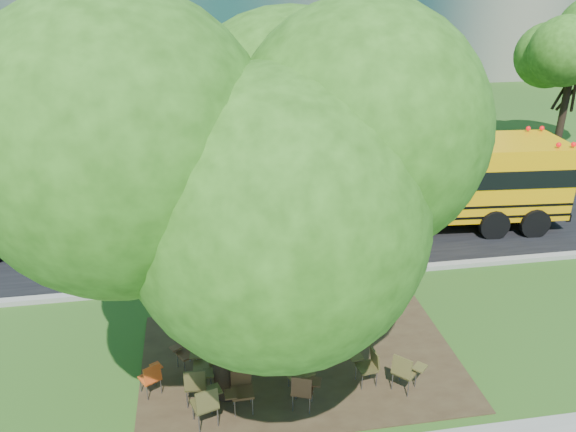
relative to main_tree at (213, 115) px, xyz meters
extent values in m
plane|color=#284F18|center=(0.67, 1.31, -5.85)|extent=(160.00, 160.00, 0.00)
cube|color=#382819|center=(1.67, 0.81, -5.83)|extent=(7.00, 4.50, 0.03)
cube|color=black|center=(0.67, 8.31, -5.83)|extent=(80.00, 8.00, 0.04)
cube|color=gray|center=(0.67, 4.31, -5.78)|extent=(80.00, 0.25, 0.14)
cube|color=gray|center=(0.67, 12.41, -5.78)|extent=(80.00, 0.25, 0.14)
cylinder|color=black|center=(-4.33, 17.31, -4.10)|extent=(0.32, 0.32, 3.50)
sphere|color=#285413|center=(-4.33, 17.31, -1.63)|extent=(4.80, 4.80, 4.80)
cylinder|color=black|center=(8.67, 15.31, -3.75)|extent=(0.38, 0.38, 4.20)
sphere|color=#285413|center=(8.67, 15.31, -0.81)|extent=(5.60, 5.60, 5.60)
cylinder|color=black|center=(16.67, 14.31, -4.05)|extent=(0.34, 0.34, 3.60)
sphere|color=#285413|center=(16.67, 14.31, -1.50)|extent=(5.00, 5.00, 5.00)
cylinder|color=black|center=(0.00, 0.00, -3.46)|extent=(0.56, 0.56, 4.78)
sphere|color=#285413|center=(0.00, 0.00, 0.01)|extent=(7.20, 7.20, 7.20)
cube|color=#EAA207|center=(6.23, 7.31, -4.12)|extent=(10.85, 3.18, 2.38)
cube|color=black|center=(6.52, 7.29, -3.85)|extent=(10.27, 3.17, 0.58)
cube|color=#EAA207|center=(0.27, 7.73, -4.87)|extent=(1.41, 2.22, 0.92)
cube|color=black|center=(6.23, 7.31, -4.73)|extent=(10.87, 3.21, 0.08)
cube|color=black|center=(6.23, 7.31, -5.09)|extent=(10.87, 3.21, 0.08)
cylinder|color=black|center=(0.61, 6.49, -5.36)|extent=(0.99, 0.36, 0.97)
cylinder|color=black|center=(0.78, 8.91, -5.36)|extent=(0.99, 0.36, 0.97)
cylinder|color=black|center=(8.96, 5.90, -5.36)|extent=(0.99, 0.36, 0.97)
cylinder|color=black|center=(9.13, 8.33, -5.36)|extent=(0.99, 0.36, 0.97)
cylinder|color=black|center=(10.31, 5.81, -5.36)|extent=(0.99, 0.36, 0.97)
cylinder|color=black|center=(10.49, 8.23, -5.36)|extent=(0.99, 0.36, 0.97)
cube|color=#D74A16|center=(-1.56, 0.27, -5.44)|extent=(0.51, 0.50, 0.05)
cube|color=#D74A16|center=(-1.48, 0.13, -5.24)|extent=(0.36, 0.25, 0.36)
cube|color=#D74A16|center=(-1.43, 0.48, -5.33)|extent=(0.30, 0.32, 0.03)
cylinder|color=slate|center=(-1.77, 0.33, -5.64)|extent=(0.02, 0.02, 0.41)
cylinder|color=slate|center=(-1.35, 0.21, -5.64)|extent=(0.02, 0.02, 0.41)
cube|color=#413B1C|center=(-0.63, -0.14, -5.38)|extent=(0.46, 0.44, 0.05)
cube|color=#413B1C|center=(-0.64, -0.32, -5.15)|extent=(0.42, 0.12, 0.42)
cube|color=#413B1C|center=(-0.37, -0.01, -5.25)|extent=(0.25, 0.31, 0.03)
cylinder|color=slate|center=(-0.80, 0.05, -5.61)|extent=(0.03, 0.03, 0.47)
cylinder|color=slate|center=(-0.47, -0.32, -5.61)|extent=(0.03, 0.03, 0.47)
cube|color=#443E1D|center=(-0.48, -0.77, -5.36)|extent=(0.57, 0.55, 0.05)
cube|color=#443E1D|center=(-0.42, -0.96, -5.12)|extent=(0.45, 0.23, 0.44)
cube|color=#443E1D|center=(-0.27, -0.55, -5.23)|extent=(0.32, 0.36, 0.03)
cylinder|color=slate|center=(-0.71, -0.65, -5.60)|extent=(0.03, 0.03, 0.49)
cylinder|color=slate|center=(-0.25, -0.89, -5.60)|extent=(0.03, 0.03, 0.49)
cube|color=#482D19|center=(0.26, -0.53, -5.39)|extent=(0.44, 0.42, 0.05)
cube|color=#482D19|center=(0.26, -0.34, -5.17)|extent=(0.41, 0.11, 0.41)
cube|color=#482D19|center=(0.02, -0.68, -5.27)|extent=(0.23, 0.29, 0.03)
cylinder|color=slate|center=(0.44, -0.70, -5.62)|extent=(0.02, 0.02, 0.46)
cylinder|color=slate|center=(0.09, -0.36, -5.62)|extent=(0.02, 0.02, 0.46)
cube|color=#4A2B1A|center=(1.44, -0.63, -5.40)|extent=(0.52, 0.51, 0.05)
cube|color=#4A2B1A|center=(1.38, -0.80, -5.18)|extent=(0.40, 0.22, 0.40)
cube|color=#4A2B1A|center=(1.71, -0.58, -5.28)|extent=(0.30, 0.33, 0.03)
cylinder|color=slate|center=(1.34, -0.42, -5.62)|extent=(0.02, 0.02, 0.44)
cylinder|color=slate|center=(1.54, -0.85, -5.62)|extent=(0.02, 0.02, 0.44)
cube|color=brown|center=(1.50, -0.14, -5.35)|extent=(0.57, 0.55, 0.06)
cube|color=brown|center=(1.44, 0.05, -5.10)|extent=(0.45, 0.22, 0.44)
cube|color=brown|center=(1.28, -0.36, -5.22)|extent=(0.32, 0.37, 0.03)
cylinder|color=slate|center=(1.73, -0.27, -5.60)|extent=(0.03, 0.03, 0.50)
cylinder|color=slate|center=(1.26, -0.01, -5.60)|extent=(0.03, 0.03, 0.50)
cube|color=#433E1D|center=(2.89, -0.17, -5.41)|extent=(0.44, 0.45, 0.05)
cube|color=#433E1D|center=(3.06, -0.15, -5.20)|extent=(0.14, 0.39, 0.39)
cube|color=#433E1D|center=(2.72, 0.04, -5.30)|extent=(0.30, 0.25, 0.03)
cylinder|color=slate|center=(2.75, -0.35, -5.63)|extent=(0.02, 0.02, 0.43)
cylinder|color=slate|center=(3.03, 0.01, -5.63)|extent=(0.02, 0.02, 0.43)
cube|color=brown|center=(3.62, -0.46, -5.37)|extent=(0.61, 0.61, 0.05)
cube|color=brown|center=(3.48, -0.59, -5.14)|extent=(0.36, 0.37, 0.42)
cube|color=brown|center=(3.90, -0.54, -5.25)|extent=(0.37, 0.37, 0.03)
cylinder|color=slate|center=(3.62, -0.21, -5.61)|extent=(0.03, 0.03, 0.47)
cylinder|color=slate|center=(3.61, -0.71, -5.61)|extent=(0.03, 0.03, 0.47)
cube|color=#4F4722|center=(-0.49, 0.44, -5.42)|extent=(0.39, 0.41, 0.05)
cube|color=#4F4722|center=(-0.32, 0.44, -5.21)|extent=(0.10, 0.38, 0.38)
cube|color=#4F4722|center=(-0.62, 0.67, -5.31)|extent=(0.27, 0.22, 0.03)
cylinder|color=slate|center=(-0.66, 0.29, -5.63)|extent=(0.02, 0.02, 0.42)
cylinder|color=slate|center=(-0.33, 0.60, -5.63)|extent=(0.02, 0.02, 0.42)
cube|color=#4F2F1C|center=(-0.82, 0.95, -5.45)|extent=(0.49, 0.50, 0.04)
cube|color=#4F2F1C|center=(-0.68, 1.03, -5.25)|extent=(0.25, 0.35, 0.36)
cube|color=#4F2F1C|center=(-1.04, 1.07, -5.34)|extent=(0.31, 0.29, 0.03)
cylinder|color=slate|center=(-0.88, 0.74, -5.65)|extent=(0.02, 0.02, 0.40)
cylinder|color=slate|center=(-0.77, 1.15, -5.65)|extent=(0.02, 0.02, 0.40)
cube|color=#4B4520|center=(0.64, 1.50, -5.45)|extent=(0.37, 0.39, 0.04)
cube|color=#4B4520|center=(0.49, 1.51, -5.25)|extent=(0.10, 0.36, 0.35)
cube|color=#4B4520|center=(0.76, 1.28, -5.34)|extent=(0.26, 0.20, 0.03)
cylinder|color=slate|center=(0.80, 1.64, -5.65)|extent=(0.02, 0.02, 0.40)
cylinder|color=slate|center=(0.49, 1.35, -5.65)|extent=(0.02, 0.02, 0.40)
cube|color=#462F19|center=(1.75, 0.74, -5.41)|extent=(0.54, 0.54, 0.05)
cube|color=#462F19|center=(1.83, 0.59, -5.20)|extent=(0.38, 0.27, 0.39)
cube|color=#462F19|center=(1.88, 0.97, -5.29)|extent=(0.32, 0.34, 0.03)
cylinder|color=slate|center=(1.52, 0.80, -5.63)|extent=(0.02, 0.02, 0.44)
cylinder|color=slate|center=(1.97, 0.68, -5.63)|extent=(0.02, 0.02, 0.44)
imported|color=black|center=(-5.47, 7.51, -5.18)|extent=(4.00, 1.86, 1.32)
imported|color=#581A0F|center=(-5.99, 10.68, -5.15)|extent=(5.44, 3.42, 1.40)
camera|label=1|loc=(-0.26, -9.18, 2.20)|focal=35.00mm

